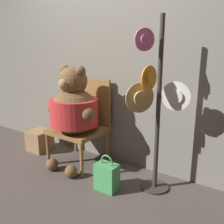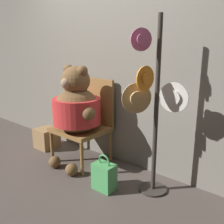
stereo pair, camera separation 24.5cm
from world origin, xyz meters
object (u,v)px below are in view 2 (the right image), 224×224
chair (87,119)px  teddy_bear (76,108)px  handbag_on_ground (104,176)px  hat_display_rack (152,109)px

chair → teddy_bear: teddy_bear is taller
handbag_on_ground → hat_display_rack: bearing=32.5°
teddy_bear → hat_display_rack: 1.01m
chair → hat_display_rack: hat_display_rack is taller
teddy_bear → hat_display_rack: (1.00, 0.03, 0.14)m
teddy_bear → hat_display_rack: hat_display_rack is taller
hat_display_rack → handbag_on_ground: (-0.38, -0.24, -0.71)m
hat_display_rack → handbag_on_ground: bearing=-147.5°
chair → hat_display_rack: size_ratio=0.61×
chair → handbag_on_ground: bearing=-32.2°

